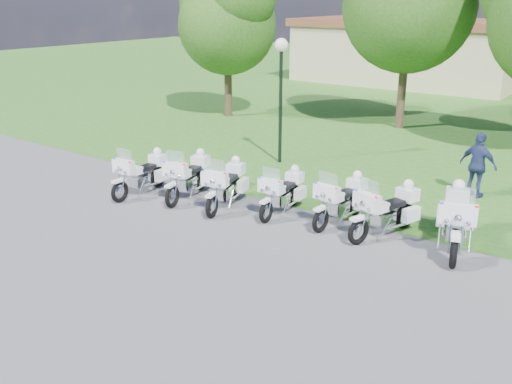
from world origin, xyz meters
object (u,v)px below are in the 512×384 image
Objects in this scene: motorcycle_2 at (226,184)px; lamp_post at (281,70)px; motorcycle_0 at (142,173)px; bystander_c at (478,166)px; motorcycle_4 at (342,199)px; motorcycle_6 at (456,219)px; motorcycle_1 at (189,175)px; motorcycle_5 at (387,210)px; motorcycle_3 at (283,191)px.

lamp_post is at bearing -90.27° from motorcycle_2.
bystander_c is at bearing -149.74° from motorcycle_0.
motorcycle_0 is at bearing 19.13° from motorcycle_4.
lamp_post reaches higher than motorcycle_2.
motorcycle_4 is at bearing -15.33° from motorcycle_6.
motorcycle_1 is (1.34, 0.57, 0.02)m from motorcycle_0.
motorcycle_1 reaches higher than motorcycle_4.
motorcycle_2 reaches higher than motorcycle_4.
motorcycle_5 is (7.12, 1.36, 0.02)m from motorcycle_0.
motorcycle_1 and motorcycle_5 have the same top height.
motorcycle_0 is 8.85m from motorcycle_6.
motorcycle_6 is at bearing 174.38° from motorcycle_1.
motorcycle_1 is 7.44m from motorcycle_6.
motorcycle_2 is 0.99× the size of motorcycle_5.
motorcycle_6 reaches higher than motorcycle_0.
motorcycle_0 is at bearing 10.23° from motorcycle_3.
motorcycle_1 is 0.54× the size of lamp_post.
lamp_post reaches higher than motorcycle_1.
motorcycle_3 is at bearing -55.01° from lamp_post.
motorcycle_0 is at bearing -7.30° from motorcycle_6.
motorcycle_0 is 1.19× the size of bystander_c.
motorcycle_3 is at bearing 21.56° from motorcycle_5.
motorcycle_3 is (2.89, 0.56, -0.06)m from motorcycle_1.
lamp_post is at bearing -16.55° from motorcycle_5.
motorcycle_2 is at bearing 20.34° from motorcycle_4.
motorcycle_2 is at bearing -8.39° from motorcycle_6.
motorcycle_6 is (6.02, 0.97, 0.08)m from motorcycle_2.
motorcycle_5 is at bearing -179.52° from motorcycle_4.
motorcycle_1 is at bearing 16.32° from motorcycle_4.
bystander_c is at bearing -136.06° from motorcycle_3.
lamp_post is (-2.81, 4.02, 2.60)m from motorcycle_3.
motorcycle_4 is at bearing 12.47° from motorcycle_5.
motorcycle_6 is at bearing 111.72° from bystander_c.
motorcycle_6 reaches higher than motorcycle_1.
bystander_c is (2.22, 4.01, 0.33)m from motorcycle_4.
bystander_c is (8.05, 5.47, 0.32)m from motorcycle_0.
motorcycle_6 reaches higher than motorcycle_2.
motorcycle_5 is at bearing 174.41° from motorcycle_1.
motorcycle_1 is 5.24m from lamp_post.
motorcycle_6 is at bearing -172.75° from motorcycle_4.
motorcycle_6 is 1.32× the size of bystander_c.
motorcycle_2 is 1.01× the size of motorcycle_4.
motorcycle_4 reaches higher than motorcycle_3.
motorcycle_5 is 1.61m from motorcycle_6.
lamp_post is (-1.27, 4.54, 2.56)m from motorcycle_2.
bystander_c is (6.71, 4.90, 0.30)m from motorcycle_1.
motorcycle_3 is at bearing -177.04° from motorcycle_2.
motorcycle_5 reaches higher than motorcycle_4.
motorcycle_0 is 9.74m from bystander_c.
motorcycle_0 is 1.01× the size of motorcycle_4.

